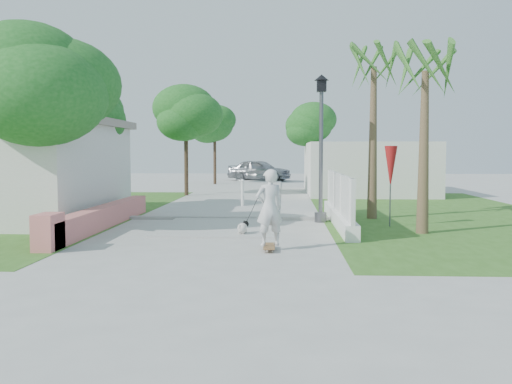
# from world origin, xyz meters

# --- Properties ---
(ground) EXTENTS (90.00, 90.00, 0.00)m
(ground) POSITION_xyz_m (0.00, 0.00, 0.00)
(ground) COLOR #B7B7B2
(ground) RESTS_ON ground
(path_strip) EXTENTS (3.20, 36.00, 0.06)m
(path_strip) POSITION_xyz_m (0.00, 20.00, 0.03)
(path_strip) COLOR #B7B7B2
(path_strip) RESTS_ON ground
(curb) EXTENTS (6.50, 0.25, 0.10)m
(curb) POSITION_xyz_m (0.00, 6.00, 0.05)
(curb) COLOR #999993
(curb) RESTS_ON ground
(grass_left) EXTENTS (8.00, 20.00, 0.01)m
(grass_left) POSITION_xyz_m (-7.00, 8.00, 0.01)
(grass_left) COLOR #34621F
(grass_left) RESTS_ON ground
(grass_right) EXTENTS (8.00, 20.00, 0.01)m
(grass_right) POSITION_xyz_m (7.00, 8.00, 0.01)
(grass_right) COLOR #34621F
(grass_right) RESTS_ON ground
(pink_wall) EXTENTS (0.45, 8.20, 0.80)m
(pink_wall) POSITION_xyz_m (-3.30, 3.55, 0.31)
(pink_wall) COLOR #D0766A
(pink_wall) RESTS_ON ground
(lattice_fence) EXTENTS (0.35, 7.00, 1.50)m
(lattice_fence) POSITION_xyz_m (3.40, 5.00, 0.54)
(lattice_fence) COLOR white
(lattice_fence) RESTS_ON ground
(building_right) EXTENTS (6.00, 8.00, 2.60)m
(building_right) POSITION_xyz_m (6.00, 18.00, 1.30)
(building_right) COLOR silver
(building_right) RESTS_ON ground
(street_lamp) EXTENTS (0.44, 0.44, 4.44)m
(street_lamp) POSITION_xyz_m (2.90, 5.50, 2.43)
(street_lamp) COLOR #59595E
(street_lamp) RESTS_ON ground
(bollard) EXTENTS (0.14, 0.14, 1.09)m
(bollard) POSITION_xyz_m (0.20, 10.00, 0.58)
(bollard) COLOR white
(bollard) RESTS_ON ground
(patio_umbrella) EXTENTS (0.36, 0.36, 2.30)m
(patio_umbrella) POSITION_xyz_m (4.80, 4.50, 1.69)
(patio_umbrella) COLOR #59595E
(patio_umbrella) RESTS_ON ground
(tree_left_near) EXTENTS (3.60, 3.60, 5.28)m
(tree_left_near) POSITION_xyz_m (-4.48, 2.98, 3.82)
(tree_left_near) COLOR #4C3826
(tree_left_near) RESTS_ON ground
(tree_left_mid) EXTENTS (3.20, 3.20, 4.85)m
(tree_left_mid) POSITION_xyz_m (-5.48, 8.48, 3.50)
(tree_left_mid) COLOR #4C3826
(tree_left_mid) RESTS_ON ground
(tree_path_left) EXTENTS (3.40, 3.40, 5.23)m
(tree_path_left) POSITION_xyz_m (-2.98, 15.98, 3.82)
(tree_path_left) COLOR #4C3826
(tree_path_left) RESTS_ON ground
(tree_path_right) EXTENTS (3.00, 3.00, 4.79)m
(tree_path_right) POSITION_xyz_m (3.22, 19.98, 3.49)
(tree_path_right) COLOR #4C3826
(tree_path_right) RESTS_ON ground
(tree_path_far) EXTENTS (3.20, 3.20, 5.17)m
(tree_path_far) POSITION_xyz_m (-2.78, 25.98, 3.82)
(tree_path_far) COLOR #4C3826
(tree_path_far) RESTS_ON ground
(palm_far) EXTENTS (1.80, 1.80, 5.30)m
(palm_far) POSITION_xyz_m (4.60, 6.50, 4.48)
(palm_far) COLOR brown
(palm_far) RESTS_ON ground
(palm_near) EXTENTS (1.80, 1.80, 4.70)m
(palm_near) POSITION_xyz_m (5.40, 3.20, 3.95)
(palm_near) COLOR brown
(palm_near) RESTS_ON ground
(skateboarder) EXTENTS (1.09, 2.72, 1.76)m
(skateboarder) POSITION_xyz_m (1.13, 1.27, 0.78)
(skateboarder) COLOR olive
(skateboarder) RESTS_ON ground
(dog) EXTENTS (0.38, 0.55, 0.39)m
(dog) POSITION_xyz_m (0.75, 2.56, 0.21)
(dog) COLOR silver
(dog) RESTS_ON ground
(parked_car) EXTENTS (5.04, 3.33, 1.60)m
(parked_car) POSITION_xyz_m (-0.02, 30.52, 0.80)
(parked_car) COLOR #A6A8AE
(parked_car) RESTS_ON ground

